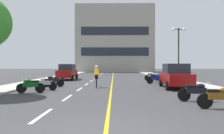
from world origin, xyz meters
The scene contains 29 objects.
ground_plane centered at (0.00, 21.00, 0.00)m, with size 140.00×140.00×0.00m, color #38383A.
curb_left centered at (-7.20, 24.00, 0.06)m, with size 2.40×72.00×0.12m, color #B7B2A8.
curb_right centered at (7.20, 24.00, 0.06)m, with size 2.40×72.00×0.12m, color #B7B2A8.
lane_dash_0 centered at (-2.00, 2.00, 0.00)m, with size 0.14×2.20×0.01m, color silver.
lane_dash_1 centered at (-2.00, 6.00, 0.00)m, with size 0.14×2.20×0.01m, color silver.
lane_dash_2 centered at (-2.00, 10.00, 0.00)m, with size 0.14×2.20×0.01m, color silver.
lane_dash_3 centered at (-2.00, 14.00, 0.00)m, with size 0.14×2.20×0.01m, color silver.
lane_dash_4 centered at (-2.00, 18.00, 0.00)m, with size 0.14×2.20×0.01m, color silver.
lane_dash_5 centered at (-2.00, 22.00, 0.00)m, with size 0.14×2.20×0.01m, color silver.
lane_dash_6 centered at (-2.00, 26.00, 0.00)m, with size 0.14×2.20×0.01m, color silver.
lane_dash_7 centered at (-2.00, 30.00, 0.00)m, with size 0.14×2.20×0.01m, color silver.
lane_dash_8 centered at (-2.00, 34.00, 0.00)m, with size 0.14×2.20×0.01m, color silver.
lane_dash_9 centered at (-2.00, 38.00, 0.00)m, with size 0.14×2.20×0.01m, color silver.
lane_dash_10 centered at (-2.00, 42.00, 0.00)m, with size 0.14×2.20×0.01m, color silver.
lane_dash_11 centered at (-2.00, 46.00, 0.00)m, with size 0.14×2.20×0.01m, color silver.
centre_line_yellow centered at (0.25, 24.00, 0.00)m, with size 0.12×66.00×0.01m, color gold.
office_building centered at (0.60, 48.84, 8.01)m, with size 18.64×7.80×16.02m.
street_lamp_mid centered at (7.24, 17.57, 4.12)m, with size 1.46×0.36×5.53m.
parked_car_near centered at (4.99, 10.71, 0.92)m, with size 2.10×4.28×1.82m.
parked_car_mid centered at (-4.97, 19.68, 0.92)m, with size 1.94×4.21×1.82m.
motorcycle_0 centered at (4.58, 3.13, 0.47)m, with size 1.70×0.60×0.92m.
motorcycle_1 centered at (4.33, 4.88, 0.47)m, with size 1.70×0.60×0.92m.
motorcycle_2 centered at (-4.67, 7.88, 0.47)m, with size 1.69×0.60×0.92m.
motorcycle_3 centered at (-4.24, 9.45, 0.47)m, with size 1.65×0.77×0.92m.
motorcycle_4 centered at (-4.35, 11.60, 0.47)m, with size 1.64×0.79×0.92m.
motorcycle_5 centered at (4.27, 14.35, 0.47)m, with size 1.69×0.62×0.92m.
motorcycle_6 centered at (4.54, 16.00, 0.47)m, with size 1.70×0.60×0.92m.
motorcycle_7 centered at (4.68, 18.78, 0.47)m, with size 1.70×0.60×0.92m.
cyclist_rider centered at (-0.90, 11.23, 0.89)m, with size 0.42×1.77×1.71m.
Camera 1 is at (0.47, -5.37, 1.73)m, focal length 34.87 mm.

